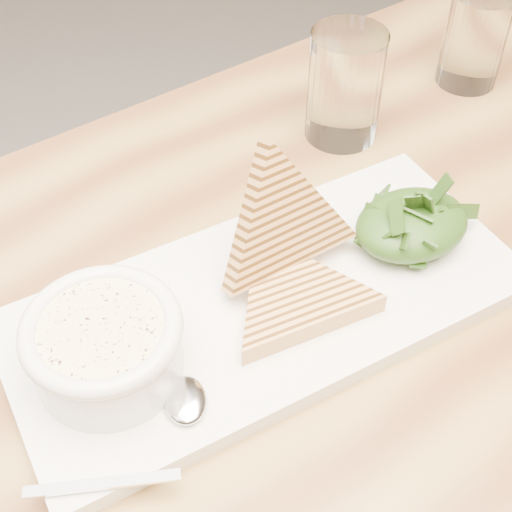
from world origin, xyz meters
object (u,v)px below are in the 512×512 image
platter (267,304)px  glass_near (345,86)px  soup_bowl (107,352)px  glass_far (475,39)px  table_top (446,317)px

platter → glass_near: glass_near is taller
platter → soup_bowl: 0.15m
soup_bowl → glass_near: size_ratio=0.94×
soup_bowl → glass_near: (0.34, 0.19, 0.02)m
platter → soup_bowl: size_ratio=3.88×
platter → glass_far: bearing=27.4°
table_top → platter: (-0.15, 0.07, 0.03)m
table_top → glass_near: 0.27m
soup_bowl → table_top: bearing=-12.5°
table_top → glass_far: size_ratio=11.60×
glass_near → glass_far: 0.19m
glass_near → platter: bearing=-136.7°
soup_bowl → glass_far: bearing=21.2°
platter → glass_near: bearing=43.3°
table_top → glass_far: (0.24, 0.27, 0.07)m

